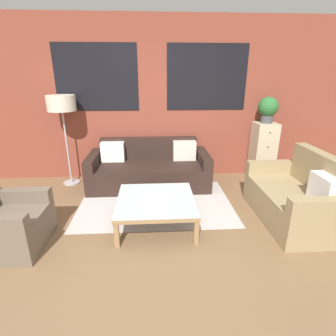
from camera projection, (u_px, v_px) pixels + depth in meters
ground_plane at (157, 255)px, 2.87m from camera, size 16.00×16.00×0.00m
wall_back_brick at (153, 101)px, 4.68m from camera, size 8.40×0.09×2.80m
rug at (156, 203)px, 4.01m from camera, size 2.28×1.54×0.00m
couch_dark at (149, 170)px, 4.60m from camera, size 2.05×0.88×0.78m
settee_vintage at (296, 199)px, 3.46m from camera, size 0.80×1.41×0.92m
armchair_corner at (3, 224)px, 2.93m from camera, size 0.80×0.78×0.84m
coffee_table at (156, 202)px, 3.35m from camera, size 0.98×0.98×0.37m
floor_lamp at (62, 106)px, 4.29m from camera, size 0.46×0.46×1.54m
drawer_cabinet at (263, 151)px, 4.83m from camera, size 0.38×0.42×1.04m
potted_plant at (268, 108)px, 4.56m from camera, size 0.34×0.34×0.45m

